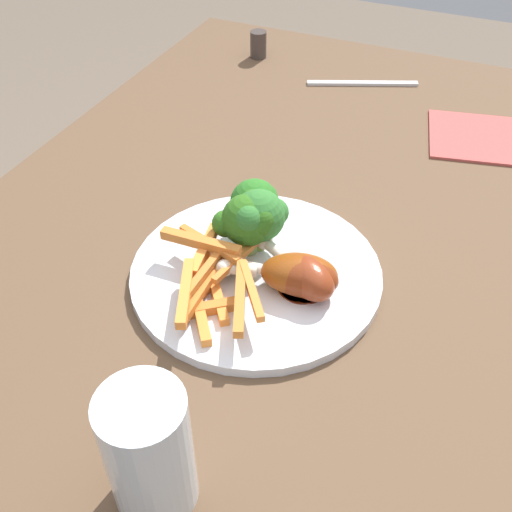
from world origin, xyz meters
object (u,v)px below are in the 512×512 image
object	(u,v)px
chicken_drumstick_near	(295,274)
dinner_plate	(256,273)
carrot_fries_pile	(212,278)
pepper_shaker	(258,44)
dining_table	(288,319)
broccoli_floret_back	(248,220)
fork	(362,83)
water_glass	(148,452)
broccoli_floret_middle	(257,213)
chicken_drumstick_extra	(298,276)
chicken_drumstick_far	(304,274)
broccoli_floret_front	(256,203)

from	to	relation	value
chicken_drumstick_near	dinner_plate	bearing A→B (deg)	-100.91
carrot_fries_pile	pepper_shaker	size ratio (longest dim) A/B	3.55
pepper_shaker	dining_table	bearing A→B (deg)	27.30
dinner_plate	broccoli_floret_back	xyz separation A→B (m)	(-0.03, -0.02, 0.05)
fork	water_glass	xyz separation A→B (m)	(0.78, 0.05, 0.06)
carrot_fries_pile	chicken_drumstick_near	distance (m)	0.09
broccoli_floret_middle	water_glass	xyz separation A→B (m)	(0.31, 0.04, 0.00)
broccoli_floret_middle	chicken_drumstick_extra	world-z (taller)	broccoli_floret_middle
water_glass	dining_table	bearing A→B (deg)	179.90
dinner_plate	broccoli_floret_middle	world-z (taller)	broccoli_floret_middle
chicken_drumstick_far	chicken_drumstick_extra	size ratio (longest dim) A/B	0.93
broccoli_floret_middle	broccoli_floret_back	world-z (taller)	broccoli_floret_middle
carrot_fries_pile	pepper_shaker	bearing A→B (deg)	-161.07
carrot_fries_pile	pepper_shaker	distance (m)	0.63
chicken_drumstick_far	pepper_shaker	world-z (taller)	chicken_drumstick_far
water_glass	pepper_shaker	xyz separation A→B (m)	(-0.81, -0.26, -0.04)
dinner_plate	chicken_drumstick_far	world-z (taller)	chicken_drumstick_far
carrot_fries_pile	chicken_drumstick_far	bearing A→B (deg)	115.47
dinner_plate	carrot_fries_pile	bearing A→B (deg)	-31.16
chicken_drumstick_near	chicken_drumstick_far	bearing A→B (deg)	106.69
broccoli_floret_front	broccoli_floret_middle	world-z (taller)	broccoli_floret_middle
dining_table	broccoli_floret_middle	xyz separation A→B (m)	(-0.00, -0.04, 0.16)
dining_table	chicken_drumstick_near	bearing A→B (deg)	24.66
pepper_shaker	chicken_drumstick_extra	bearing A→B (deg)	27.35
broccoli_floret_middle	fork	world-z (taller)	broccoli_floret_middle
dining_table	fork	distance (m)	0.49
broccoli_floret_back	carrot_fries_pile	xyz separation A→B (m)	(0.07, -0.01, -0.03)
carrot_fries_pile	chicken_drumstick_far	distance (m)	0.10
pepper_shaker	carrot_fries_pile	bearing A→B (deg)	18.93
pepper_shaker	broccoli_floret_front	bearing A→B (deg)	23.10
pepper_shaker	broccoli_floret_back	bearing A→B (deg)	22.21
broccoli_floret_back	water_glass	distance (m)	0.30
broccoli_floret_front	broccoli_floret_back	distance (m)	0.04
broccoli_floret_back	carrot_fries_pile	bearing A→B (deg)	-6.19
broccoli_floret_middle	chicken_drumstick_far	bearing A→B (deg)	58.78
broccoli_floret_middle	broccoli_floret_back	bearing A→B (deg)	-27.41
carrot_fries_pile	broccoli_floret_back	bearing A→B (deg)	173.81
broccoli_floret_middle	pepper_shaker	xyz separation A→B (m)	(-0.50, -0.22, -0.04)
dining_table	water_glass	xyz separation A→B (m)	(0.30, -0.00, 0.16)
dining_table	broccoli_floret_middle	distance (m)	0.16
broccoli_floret_back	chicken_drumstick_near	distance (m)	0.08
dinner_plate	broccoli_floret_back	bearing A→B (deg)	-140.01
dining_table	carrot_fries_pile	distance (m)	0.16
broccoli_floret_front	chicken_drumstick_far	world-z (taller)	broccoli_floret_front
broccoli_floret_back	carrot_fries_pile	distance (m)	0.08
dinner_plate	chicken_drumstick_far	bearing A→B (deg)	83.55
dining_table	pepper_shaker	world-z (taller)	pepper_shaker
broccoli_floret_back	fork	xyz separation A→B (m)	(-0.49, -0.00, -0.06)
carrot_fries_pile	chicken_drumstick_extra	size ratio (longest dim) A/B	1.36
dining_table	fork	bearing A→B (deg)	-173.74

